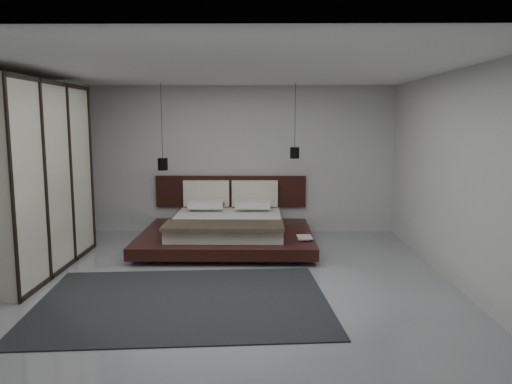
{
  "coord_description": "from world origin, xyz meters",
  "views": [
    {
      "loc": [
        0.47,
        -6.54,
        2.14
      ],
      "look_at": [
        0.39,
        1.2,
        1.03
      ],
      "focal_mm": 35.0,
      "sensor_mm": 36.0,
      "label": 1
    }
  ],
  "objects_px": {
    "bed": "(227,228)",
    "lattice_screen": "(73,167)",
    "pendant_right": "(295,153)",
    "wardrobe": "(37,178)",
    "pendant_left": "(163,164)",
    "rug": "(183,301)"
  },
  "relations": [
    {
      "from": "bed",
      "to": "lattice_screen",
      "type": "bearing_deg",
      "value": 169.09
    },
    {
      "from": "pendant_right",
      "to": "wardrobe",
      "type": "bearing_deg",
      "value": -152.56
    },
    {
      "from": "pendant_right",
      "to": "wardrobe",
      "type": "distance_m",
      "value": 4.25
    },
    {
      "from": "pendant_left",
      "to": "pendant_right",
      "type": "xyz_separation_m",
      "value": [
        2.36,
        0.0,
        0.2
      ]
    },
    {
      "from": "wardrobe",
      "to": "pendant_right",
      "type": "bearing_deg",
      "value": 27.44
    },
    {
      "from": "pendant_left",
      "to": "wardrobe",
      "type": "height_order",
      "value": "pendant_left"
    },
    {
      "from": "lattice_screen",
      "to": "wardrobe",
      "type": "relative_size",
      "value": 0.95
    },
    {
      "from": "lattice_screen",
      "to": "pendant_right",
      "type": "relative_size",
      "value": 1.96
    },
    {
      "from": "pendant_right",
      "to": "lattice_screen",
      "type": "bearing_deg",
      "value": 178.81
    },
    {
      "from": "lattice_screen",
      "to": "rug",
      "type": "bearing_deg",
      "value": -52.92
    },
    {
      "from": "bed",
      "to": "pendant_left",
      "type": "distance_m",
      "value": 1.67
    },
    {
      "from": "pendant_right",
      "to": "wardrobe",
      "type": "height_order",
      "value": "pendant_right"
    },
    {
      "from": "pendant_left",
      "to": "pendant_right",
      "type": "distance_m",
      "value": 2.37
    },
    {
      "from": "lattice_screen",
      "to": "wardrobe",
      "type": "xyz_separation_m",
      "value": [
        0.25,
        -2.04,
        0.04
      ]
    },
    {
      "from": "lattice_screen",
      "to": "pendant_left",
      "type": "xyz_separation_m",
      "value": [
        1.65,
        -0.08,
        0.07
      ]
    },
    {
      "from": "pendant_left",
      "to": "rug",
      "type": "bearing_deg",
      "value": -75.32
    },
    {
      "from": "bed",
      "to": "wardrobe",
      "type": "distance_m",
      "value": 3.16
    },
    {
      "from": "pendant_left",
      "to": "rug",
      "type": "distance_m",
      "value": 3.59
    },
    {
      "from": "lattice_screen",
      "to": "wardrobe",
      "type": "height_order",
      "value": "wardrobe"
    },
    {
      "from": "lattice_screen",
      "to": "rug",
      "type": "xyz_separation_m",
      "value": [
        2.49,
        -3.3,
        -1.29
      ]
    },
    {
      "from": "lattice_screen",
      "to": "bed",
      "type": "xyz_separation_m",
      "value": [
        2.83,
        -0.55,
        -1.01
      ]
    },
    {
      "from": "pendant_left",
      "to": "wardrobe",
      "type": "relative_size",
      "value": 0.56
    }
  ]
}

